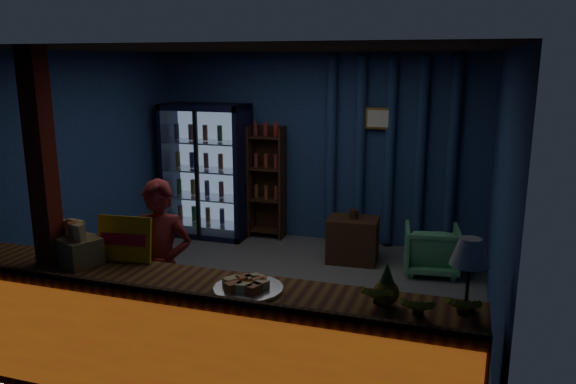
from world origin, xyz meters
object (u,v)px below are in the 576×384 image
object	(u,v)px
table_lamp	(470,255)
shopkeeper	(161,267)
green_chair	(431,249)
pastry_tray	(248,287)

from	to	relation	value
table_lamp	shopkeeper	bearing A→B (deg)	167.98
shopkeeper	table_lamp	bearing A→B (deg)	-22.36
shopkeeper	green_chair	xyz separation A→B (m)	(2.11, 2.60, -0.47)
pastry_tray	table_lamp	world-z (taller)	table_lamp
shopkeeper	table_lamp	xyz separation A→B (m)	(2.50, -0.53, 0.57)
shopkeeper	green_chair	size ratio (longest dim) A/B	2.38
table_lamp	green_chair	bearing A→B (deg)	97.18
shopkeeper	pastry_tray	bearing A→B (deg)	-41.57
pastry_tray	green_chair	bearing A→B (deg)	72.33
green_chair	shopkeeper	bearing A→B (deg)	43.12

